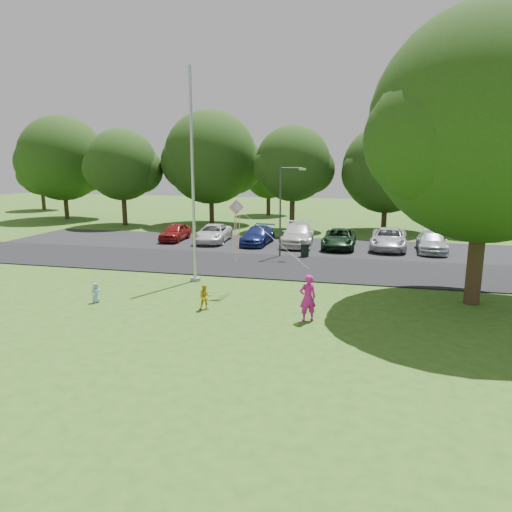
% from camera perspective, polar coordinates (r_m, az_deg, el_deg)
% --- Properties ---
extents(ground, '(120.00, 120.00, 0.00)m').
position_cam_1_polar(ground, '(17.04, -2.53, -7.95)').
color(ground, '#305E18').
rests_on(ground, ground).
extents(park_road, '(60.00, 6.00, 0.06)m').
position_cam_1_polar(park_road, '(25.46, 3.06, -1.29)').
color(park_road, black).
rests_on(park_road, ground).
extents(parking_strip, '(42.00, 7.00, 0.06)m').
position_cam_1_polar(parking_strip, '(31.75, 5.20, 1.26)').
color(parking_strip, black).
rests_on(parking_strip, ground).
extents(flagpole, '(0.50, 0.50, 10.00)m').
position_cam_1_polar(flagpole, '(21.98, -7.86, 7.49)').
color(flagpole, '#B7BABF').
rests_on(flagpole, ground).
extents(street_lamp, '(1.55, 0.34, 5.53)m').
position_cam_1_polar(street_lamp, '(27.63, 3.51, 6.63)').
color(street_lamp, '#3F3F44').
rests_on(street_lamp, ground).
extents(trash_can, '(0.53, 0.53, 0.84)m').
position_cam_1_polar(trash_can, '(28.01, 6.12, 0.67)').
color(trash_can, black).
rests_on(trash_can, ground).
extents(big_tree, '(9.61, 9.02, 11.62)m').
position_cam_1_polar(big_tree, '(20.03, 26.80, 13.77)').
color(big_tree, '#332316').
rests_on(big_tree, ground).
extents(tree_row, '(64.35, 11.94, 10.88)m').
position_cam_1_polar(tree_row, '(39.76, 9.55, 11.45)').
color(tree_row, '#332316').
rests_on(tree_row, ground).
extents(horizon_trees, '(77.46, 7.20, 7.02)m').
position_cam_1_polar(horizon_trees, '(49.32, 13.23, 9.66)').
color(horizon_trees, '#332316').
rests_on(horizon_trees, ground).
extents(parked_cars, '(19.62, 5.34, 1.48)m').
position_cam_1_polar(parked_cars, '(31.61, 6.34, 2.46)').
color(parked_cars, maroon).
rests_on(parked_cars, ground).
extents(woman, '(0.76, 0.66, 1.74)m').
position_cam_1_polar(woman, '(16.74, 6.49, -5.24)').
color(woman, '#D01B93').
rests_on(woman, ground).
extents(child_yellow, '(0.60, 0.54, 1.02)m').
position_cam_1_polar(child_yellow, '(18.10, -6.38, -5.13)').
color(child_yellow, gold).
rests_on(child_yellow, ground).
extents(child_blue, '(0.44, 0.49, 0.83)m').
position_cam_1_polar(child_blue, '(20.06, -19.38, -4.35)').
color(child_blue, '#92B6E1').
rests_on(child_blue, ground).
extents(kite, '(3.83, 3.23, 2.86)m').
position_cam_1_polar(kite, '(19.70, -2.36, 4.85)').
color(kite, pink).
rests_on(kite, ground).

